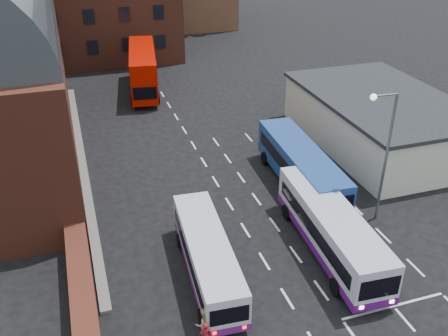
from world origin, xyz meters
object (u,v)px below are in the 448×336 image
object	(u,v)px
bus_red_double	(143,70)
pedestrian_beige	(203,323)
bus_white_inbound	(331,227)
street_lamp	(384,147)
pedestrian_red	(205,336)
bus_blue	(301,165)
bus_white_outbound	(207,255)

from	to	relation	value
bus_red_double	pedestrian_beige	xyz separation A→B (m)	(-3.30, -34.54, -1.55)
bus_white_inbound	street_lamp	size ratio (longest dim) A/B	1.25
bus_red_double	pedestrian_red	distance (m)	35.47
bus_blue	pedestrian_beige	bearing A→B (deg)	49.93
bus_red_double	street_lamp	size ratio (longest dim) A/B	1.33
bus_white_outbound	pedestrian_beige	world-z (taller)	bus_white_outbound
bus_white_inbound	pedestrian_red	distance (m)	10.21
bus_white_outbound	pedestrian_red	distance (m)	5.10
street_lamp	pedestrian_red	bearing A→B (deg)	-152.77
bus_white_outbound	bus_white_inbound	size ratio (longest dim) A/B	0.87
bus_white_inbound	bus_white_outbound	bearing A→B (deg)	2.83
bus_blue	pedestrian_beige	size ratio (longest dim) A/B	6.50
bus_blue	bus_red_double	bearing A→B (deg)	-70.15
bus_blue	bus_red_double	xyz separation A→B (m)	(-7.16, 23.26, 0.62)
bus_white_outbound	bus_white_inbound	bearing A→B (deg)	3.17
bus_red_double	pedestrian_beige	distance (m)	34.73
bus_white_outbound	bus_blue	xyz separation A→B (m)	(9.04, 7.19, 0.28)
bus_white_outbound	pedestrian_red	xyz separation A→B (m)	(-1.53, -4.81, -0.71)
bus_white_inbound	street_lamp	distance (m)	5.97
bus_white_inbound	pedestrian_beige	bearing A→B (deg)	27.71
bus_white_inbound	pedestrian_red	world-z (taller)	bus_white_inbound
bus_red_double	pedestrian_red	size ratio (longest dim) A/B	7.15
bus_blue	street_lamp	distance (m)	6.81
bus_white_outbound	bus_white_inbound	xyz separation A→B (m)	(7.48, -0.09, 0.22)
bus_white_outbound	bus_blue	distance (m)	11.55
street_lamp	pedestrian_beige	xyz separation A→B (m)	(-13.20, -6.12, -4.43)
pedestrian_red	bus_blue	bearing A→B (deg)	-142.26
bus_white_inbound	pedestrian_red	xyz separation A→B (m)	(-9.01, -4.72, -0.93)
bus_red_double	bus_white_inbound	bearing A→B (deg)	109.09
pedestrian_red	street_lamp	bearing A→B (deg)	-163.68
bus_blue	bus_white_inbound	bearing A→B (deg)	80.67
street_lamp	bus_red_double	bearing A→B (deg)	109.21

